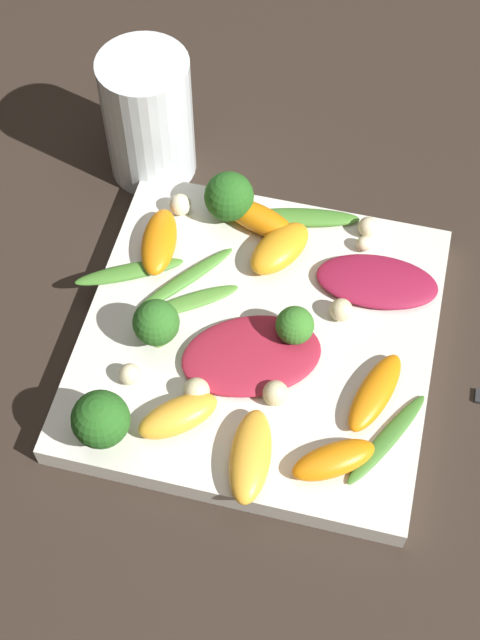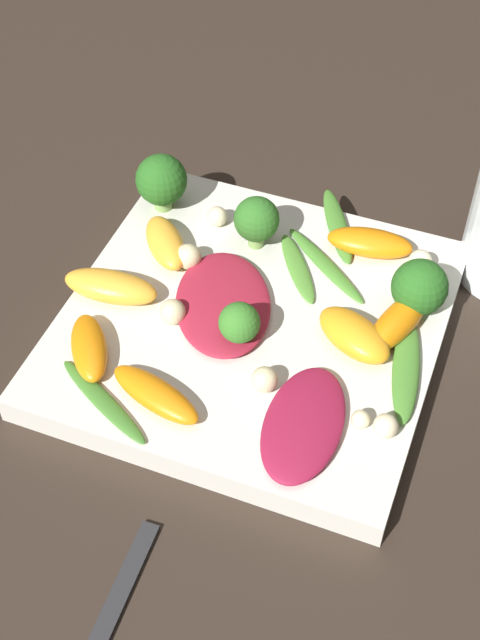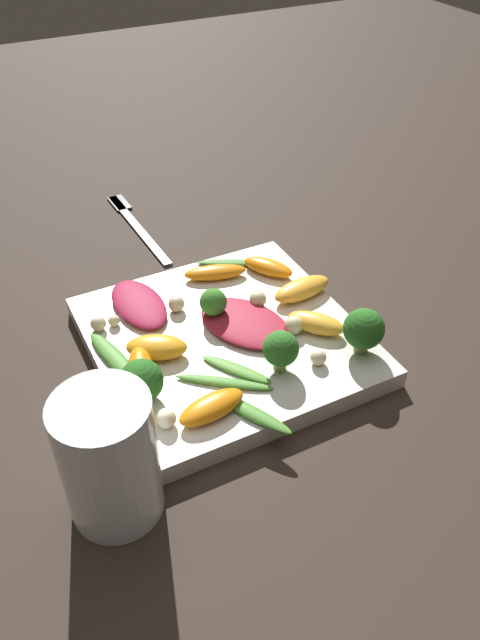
% 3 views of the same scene
% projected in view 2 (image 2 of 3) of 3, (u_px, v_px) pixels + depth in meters
% --- Properties ---
extents(ground_plane, '(2.40, 2.40, 0.00)m').
position_uv_depth(ground_plane, '(253.00, 336.00, 0.64)').
color(ground_plane, '#2D231C').
extents(plate, '(0.26, 0.26, 0.02)m').
position_uv_depth(plate, '(253.00, 326.00, 0.63)').
color(plate, silver).
rests_on(plate, ground_plane).
extents(radicchio_leaf_0, '(0.10, 0.05, 0.01)m').
position_uv_depth(radicchio_leaf_0, '(303.00, 424.00, 0.55)').
color(radicchio_leaf_0, maroon).
rests_on(radicchio_leaf_0, plate).
extents(radicchio_leaf_1, '(0.12, 0.10, 0.01)m').
position_uv_depth(radicchio_leaf_1, '(222.00, 305.00, 0.62)').
color(radicchio_leaf_1, maroon).
rests_on(radicchio_leaf_1, plate).
extents(orange_segment_0, '(0.07, 0.04, 0.02)m').
position_uv_depth(orange_segment_0, '(398.00, 322.00, 0.60)').
color(orange_segment_0, orange).
rests_on(orange_segment_0, plate).
extents(orange_segment_1, '(0.06, 0.05, 0.02)m').
position_uv_depth(orange_segment_1, '(89.00, 348.00, 0.59)').
color(orange_segment_1, orange).
rests_on(orange_segment_1, plate).
extents(orange_segment_2, '(0.06, 0.07, 0.02)m').
position_uv_depth(orange_segment_2, '(355.00, 332.00, 0.60)').
color(orange_segment_2, orange).
rests_on(orange_segment_2, plate).
extents(orange_segment_3, '(0.06, 0.06, 0.02)m').
position_uv_depth(orange_segment_3, '(166.00, 243.00, 0.66)').
color(orange_segment_3, '#FCAD33').
rests_on(orange_segment_3, plate).
extents(orange_segment_4, '(0.04, 0.07, 0.01)m').
position_uv_depth(orange_segment_4, '(156.00, 394.00, 0.57)').
color(orange_segment_4, orange).
rests_on(orange_segment_4, plate).
extents(orange_segment_5, '(0.03, 0.07, 0.02)m').
position_uv_depth(orange_segment_5, '(111.00, 287.00, 0.63)').
color(orange_segment_5, '#FCAD33').
rests_on(orange_segment_5, plate).
extents(orange_segment_6, '(0.04, 0.07, 0.02)m').
position_uv_depth(orange_segment_6, '(370.00, 243.00, 0.66)').
color(orange_segment_6, orange).
rests_on(orange_segment_6, plate).
extents(broccoli_floret_0, '(0.03, 0.03, 0.04)m').
position_uv_depth(broccoli_floret_0, '(257.00, 220.00, 0.65)').
color(broccoli_floret_0, '#7A9E51').
rests_on(broccoli_floret_0, plate).
extents(broccoli_floret_1, '(0.04, 0.04, 0.05)m').
position_uv_depth(broccoli_floret_1, '(161.00, 181.00, 0.68)').
color(broccoli_floret_1, '#7A9E51').
rests_on(broccoli_floret_1, plate).
extents(broccoli_floret_2, '(0.04, 0.04, 0.04)m').
position_uv_depth(broccoli_floret_2, '(420.00, 287.00, 0.61)').
color(broccoli_floret_2, '#84AD5B').
rests_on(broccoli_floret_2, plate).
extents(broccoli_floret_3, '(0.03, 0.03, 0.04)m').
position_uv_depth(broccoli_floret_3, '(244.00, 325.00, 0.59)').
color(broccoli_floret_3, '#84AD5B').
rests_on(broccoli_floret_3, plate).
extents(arugula_sprig_0, '(0.06, 0.08, 0.01)m').
position_uv_depth(arugula_sprig_0, '(325.00, 265.00, 0.65)').
color(arugula_sprig_0, '#47842D').
rests_on(arugula_sprig_0, plate).
extents(arugula_sprig_1, '(0.07, 0.05, 0.00)m').
position_uv_depth(arugula_sprig_1, '(298.00, 268.00, 0.65)').
color(arugula_sprig_1, '#518E33').
rests_on(arugula_sprig_1, plate).
extents(arugula_sprig_2, '(0.09, 0.04, 0.01)m').
position_uv_depth(arugula_sprig_2, '(406.00, 368.00, 0.59)').
color(arugula_sprig_2, '#47842D').
rests_on(arugula_sprig_2, plate).
extents(arugula_sprig_3, '(0.05, 0.08, 0.00)m').
position_uv_depth(arugula_sprig_3, '(103.00, 401.00, 0.57)').
color(arugula_sprig_3, '#3D7528').
rests_on(arugula_sprig_3, plate).
extents(arugula_sprig_4, '(0.08, 0.05, 0.01)m').
position_uv_depth(arugula_sprig_4, '(337.00, 225.00, 0.68)').
color(arugula_sprig_4, '#47842D').
rests_on(arugula_sprig_4, plate).
extents(macadamia_nut_0, '(0.02, 0.02, 0.02)m').
position_uv_depth(macadamia_nut_0, '(188.00, 256.00, 0.65)').
color(macadamia_nut_0, beige).
rests_on(macadamia_nut_0, plate).
extents(macadamia_nut_1, '(0.02, 0.02, 0.02)m').
position_uv_depth(macadamia_nut_1, '(217.00, 216.00, 0.68)').
color(macadamia_nut_1, beige).
rests_on(macadamia_nut_1, plate).
extents(macadamia_nut_2, '(0.02, 0.02, 0.02)m').
position_uv_depth(macadamia_nut_2, '(420.00, 261.00, 0.65)').
color(macadamia_nut_2, beige).
rests_on(macadamia_nut_2, plate).
extents(macadamia_nut_3, '(0.01, 0.01, 0.01)m').
position_uv_depth(macadamia_nut_3, '(361.00, 419.00, 0.56)').
color(macadamia_nut_3, beige).
rests_on(macadamia_nut_3, plate).
extents(macadamia_nut_4, '(0.02, 0.02, 0.02)m').
position_uv_depth(macadamia_nut_4, '(386.00, 426.00, 0.55)').
color(macadamia_nut_4, beige).
rests_on(macadamia_nut_4, plate).
extents(macadamia_nut_5, '(0.02, 0.02, 0.02)m').
position_uv_depth(macadamia_nut_5, '(265.00, 379.00, 0.57)').
color(macadamia_nut_5, beige).
rests_on(macadamia_nut_5, plate).
extents(macadamia_nut_6, '(0.02, 0.02, 0.02)m').
position_uv_depth(macadamia_nut_6, '(173.00, 312.00, 0.61)').
color(macadamia_nut_6, beige).
rests_on(macadamia_nut_6, plate).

